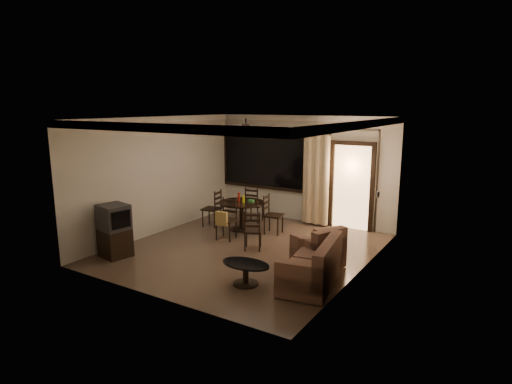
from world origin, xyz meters
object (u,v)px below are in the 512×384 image
Objects in this scene: dining_chair_west at (212,215)px; dining_chair_north at (254,211)px; dining_chair_east at (273,222)px; dining_chair_south at (226,227)px; armchair at (320,251)px; tv_cabinet at (114,231)px; coffee_table at (246,270)px; sofa at (314,268)px; side_chair at (253,238)px; dining_table at (242,208)px.

dining_chair_west is 1.15m from dining_chair_north.
dining_chair_east and dining_chair_south have the same top height.
armchair is at bearing 62.61° from dining_chair_west.
tv_cabinet reaches higher than coffee_table.
dining_chair_east is 3.11m from sofa.
side_chair is (-0.88, 1.62, -0.00)m from coffee_table.
sofa is 1.85× the size of side_chair.
tv_cabinet is 0.68× the size of sofa.
side_chair is at bearing -47.38° from dining_table.
dining_chair_east is 1.20m from dining_chair_south.
coffee_table is (2.04, -3.52, -0.02)m from dining_chair_north.
dining_chair_south is at bearing 44.30° from dining_chair_west.
dining_table reaches higher than sofa.
dining_chair_east is at bearing 110.73° from coffee_table.
dining_table is at bearing 90.13° from dining_chair_north.
dining_chair_north is (-0.95, 0.65, 0.00)m from dining_chair_east.
tv_cabinet is (-1.14, -2.97, -0.01)m from dining_table.
dining_table is at bearing 133.85° from sofa.
sofa is 1.17m from coffee_table.
dining_chair_south is at bearing 145.11° from sofa.
dining_chair_south is 3.09m from sofa.
side_chair reaches higher than armchair.
tv_cabinet is at bearing -15.21° from dining_chair_west.
sofa is (2.80, -1.32, 0.01)m from dining_chair_south.
dining_chair_east reaches higher than coffee_table.
armchair is 1.64m from side_chair.
coffee_table is at bearing -159.87° from sofa.
dining_chair_west is at bearing -176.44° from armchair.
tv_cabinet reaches higher than dining_chair_south.
sofa is (2.93, -2.17, -0.24)m from dining_table.
dining_chair_south is 2.49m from tv_cabinet.
dining_chair_west is at bearing 141.90° from sofa.
dining_chair_west is 0.59× the size of sofa.
dining_chair_east is at bearing 45.70° from dining_chair_south.
dining_table is at bearing 89.91° from dining_chair_east.
tv_cabinet is 4.16m from sofa.
dining_chair_north is 3.47m from armchair.
dining_chair_east and dining_chair_north have the same top height.
armchair is (3.49, -1.16, 0.04)m from dining_chair_west.
dining_table is 1.04× the size of tv_cabinet.
dining_chair_west is 1.20m from dining_chair_south.
dining_chair_north is 0.59× the size of sofa.
sofa is at bearing -34.18° from dining_chair_south.
dining_chair_east is 1.27m from side_chair.
dining_chair_west is 1.67m from dining_chair_east.
dining_chair_north is at bearing 126.40° from sofa.
dining_chair_north is at bearing 165.38° from armchair.
dining_chair_east is 1.00× the size of dining_chair_north.
dining_chair_west is at bearing 136.34° from coffee_table.
dining_chair_west is 3.79m from coffee_table.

